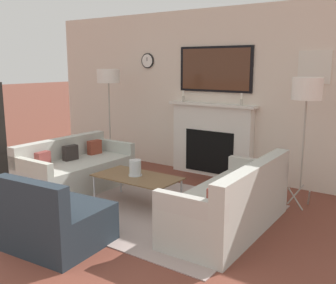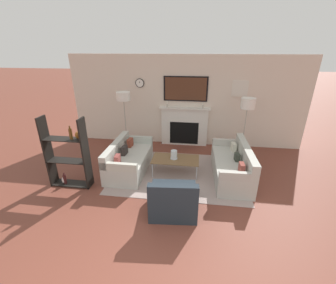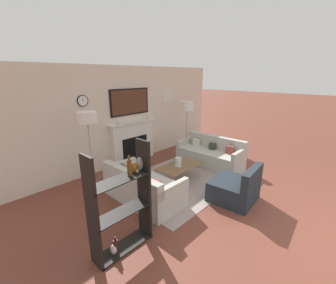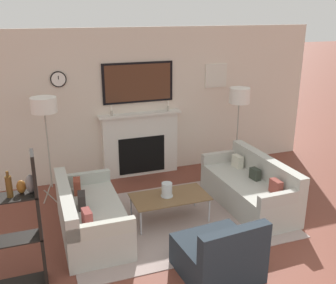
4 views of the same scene
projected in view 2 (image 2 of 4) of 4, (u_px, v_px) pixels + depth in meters
The scene contains 10 objects.
fireplace_wall at pixel (185, 106), 6.82m from camera, with size 7.07×0.28×2.70m.
area_rug at pixel (179, 173), 5.54m from camera, with size 3.15×2.22×0.01m.
couch_left at pixel (128, 160), 5.59m from camera, with size 0.84×1.67×0.73m.
couch_right at pixel (233, 166), 5.27m from camera, with size 0.81×1.83×0.79m.
armchair at pixel (173, 200), 4.17m from camera, with size 0.93×0.90×0.77m.
coffee_table at pixel (175, 160), 5.41m from camera, with size 1.12×0.61×0.39m.
hurricane_candle at pixel (174, 155), 5.38m from camera, with size 0.18×0.18×0.21m.
floor_lamp_left at pixel (123, 97), 6.21m from camera, with size 0.39×0.39×1.75m.
floor_lamp_right at pixel (248, 104), 5.83m from camera, with size 0.37×0.37×1.67m.
shelf_unit at pixel (68, 155), 4.79m from camera, with size 0.90×0.28×1.58m.
Camera 2 is at (0.38, -1.81, 2.87)m, focal length 24.00 mm.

